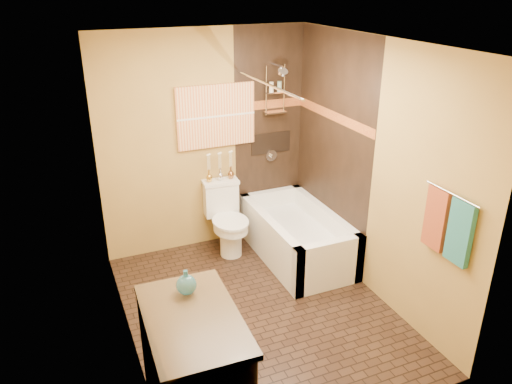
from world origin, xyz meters
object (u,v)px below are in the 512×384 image
bathtub (297,239)px  toilet (227,218)px  vanity (194,369)px  sunset_painting (216,116)px

bathtub → toilet: bearing=146.0°
toilet → vanity: 2.44m
sunset_painting → bathtub: (0.68, -0.73, -1.33)m
sunset_painting → toilet: (-0.00, -0.27, -1.14)m
bathtub → toilet: toilet is taller
sunset_painting → toilet: 1.17m
toilet → vanity: size_ratio=0.78×
sunset_painting → toilet: sunset_painting is taller
toilet → vanity: vanity is taller
vanity → toilet: bearing=66.9°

